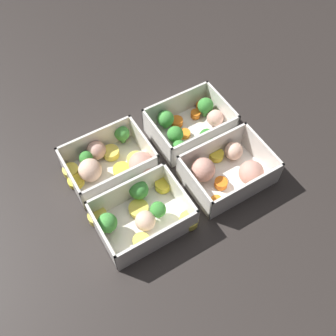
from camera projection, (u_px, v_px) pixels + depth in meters
name	position (u px, v px, depth m)	size (l,w,h in m)	color
ground_plane	(168.00, 174.00, 0.81)	(4.00, 4.00, 0.00)	#282321
container_near_left	(140.00, 214.00, 0.73)	(0.19, 0.14, 0.06)	silver
container_near_right	(228.00, 170.00, 0.79)	(0.17, 0.14, 0.06)	silver
container_far_left	(111.00, 162.00, 0.80)	(0.19, 0.15, 0.06)	silver
container_far_right	(191.00, 125.00, 0.85)	(0.17, 0.13, 0.06)	silver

